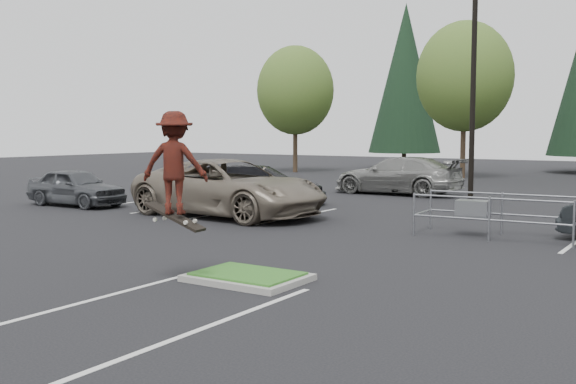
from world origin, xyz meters
The scene contains 13 objects.
ground centered at (0.00, 0.00, 0.00)m, with size 120.00×120.00×0.00m, color black.
grass_median centered at (0.00, 0.00, 0.08)m, with size 2.20×1.60×0.16m.
stall_lines centered at (-1.35, 6.02, 0.00)m, with size 22.62×17.60×0.01m.
light_pole centered at (0.50, 12.00, 4.56)m, with size 0.70×0.60×10.12m.
decid_a centered at (-18.01, 30.03, 5.58)m, with size 5.44×5.44×8.91m.
decid_b centered at (-6.01, 30.53, 6.04)m, with size 5.89×5.89×9.64m.
conif_a centered at (-14.00, 40.00, 7.10)m, with size 5.72×5.72×13.00m.
cart_corral centered at (2.02, 7.98, 0.75)m, with size 4.28×1.72×1.19m.
skateboarder centered at (-0.96, -1.00, 2.30)m, with size 1.43×1.18×2.23m.
car_l_tan centered at (-6.50, 7.72, 0.98)m, with size 3.24×7.02×1.95m, color #786B5B.
car_l_black centered at (-8.00, 11.50, 0.78)m, with size 2.18×5.36×1.55m, color black.
car_l_grey centered at (-13.50, 7.00, 0.73)m, with size 1.74×4.31×1.47m, color #44474B.
car_far_silver centered at (-5.00, 18.39, 0.87)m, with size 2.43×5.99×1.74m, color gray.
Camera 1 is at (7.70, -10.38, 2.90)m, focal length 42.00 mm.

